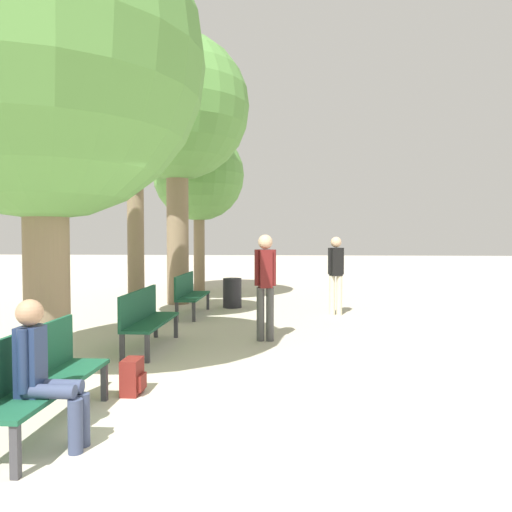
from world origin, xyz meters
The scene contains 13 objects.
ground_plane centered at (0.00, 0.00, 0.00)m, with size 80.00×80.00×0.00m, color beige.
bench_row_0 centered at (-1.88, 0.10, 0.51)m, with size 0.44×1.77×0.89m.
bench_row_1 centered at (-1.88, 3.33, 0.51)m, with size 0.44×1.77×0.89m.
bench_row_2 centered at (-1.88, 6.56, 0.51)m, with size 0.44×1.77×0.89m.
tree_row_0 centered at (-2.54, 1.58, 3.75)m, with size 3.75×3.75×5.66m.
tree_row_1 centered at (-2.54, 4.95, 4.28)m, with size 2.41×2.41×5.54m.
tree_row_2 centered at (-2.54, 8.36, 4.87)m, with size 3.63×3.63×6.76m.
tree_row_3 centered at (-2.54, 11.30, 3.57)m, with size 2.81×2.81×5.01m.
person_seated centered at (-1.65, -0.24, 0.65)m, with size 0.56×0.32×1.21m.
backpack centered at (-1.38, 1.17, 0.19)m, with size 0.22×0.31×0.39m.
pedestrian_near centered at (1.29, 6.77, 0.97)m, with size 0.34×0.27×1.70m.
pedestrian_mid centered at (-0.09, 4.01, 1.00)m, with size 0.35×0.28×1.74m.
trash_bin centered at (-1.08, 7.75, 0.35)m, with size 0.45×0.45×0.70m.
Camera 1 is at (0.33, -4.07, 1.72)m, focal length 35.00 mm.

